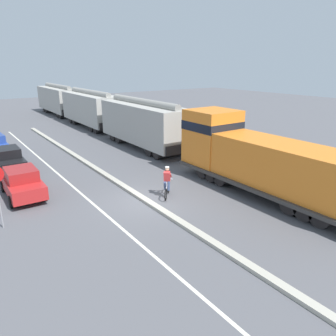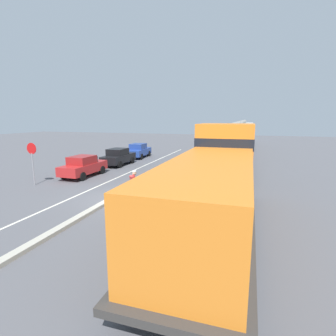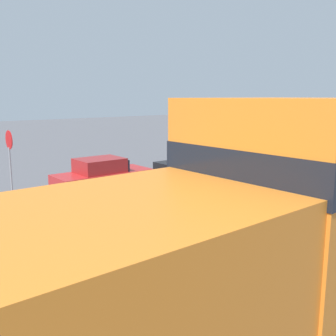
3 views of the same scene
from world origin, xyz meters
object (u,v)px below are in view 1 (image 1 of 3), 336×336
(hopper_car_middle, at_px, (91,109))
(hopper_car_lead, at_px, (143,124))
(locomotive, at_px, (254,160))
(hopper_car_trailing, at_px, (59,100))
(parked_car_black, at_px, (8,159))
(parked_car_red, at_px, (22,182))
(cyclist, at_px, (167,183))

(hopper_car_middle, bearing_deg, hopper_car_lead, -90.00)
(locomotive, distance_m, hopper_car_trailing, 35.36)
(locomotive, relative_size, hopper_car_middle, 1.10)
(hopper_car_lead, xyz_separation_m, parked_car_black, (-10.86, -0.29, -1.26))
(hopper_car_lead, distance_m, parked_car_red, 12.47)
(hopper_car_trailing, xyz_separation_m, parked_car_black, (-10.86, -23.49, -1.26))
(cyclist, bearing_deg, hopper_car_lead, 65.57)
(locomotive, xyz_separation_m, parked_car_black, (-10.86, 11.87, -0.98))
(hopper_car_middle, bearing_deg, locomotive, -90.00)
(hopper_car_middle, xyz_separation_m, cyclist, (-4.64, -21.81, -1.26))
(locomotive, bearing_deg, cyclist, 157.22)
(parked_car_black, distance_m, cyclist, 11.72)
(hopper_car_middle, distance_m, cyclist, 22.33)
(hopper_car_lead, height_order, cyclist, hopper_car_lead)
(parked_car_black, relative_size, cyclist, 2.46)
(cyclist, bearing_deg, hopper_car_trailing, 82.10)
(parked_car_red, relative_size, cyclist, 2.46)
(hopper_car_middle, relative_size, parked_car_red, 2.51)
(cyclist, bearing_deg, hopper_car_middle, 78.00)
(hopper_car_trailing, xyz_separation_m, cyclist, (-4.64, -33.41, -1.26))
(cyclist, bearing_deg, parked_car_red, 144.37)
(locomotive, distance_m, parked_car_red, 12.91)
(parked_car_black, bearing_deg, hopper_car_middle, 47.57)
(hopper_car_middle, distance_m, hopper_car_trailing, 11.60)
(locomotive, bearing_deg, hopper_car_lead, 90.00)
(hopper_car_middle, bearing_deg, cyclist, -102.00)
(hopper_car_lead, bearing_deg, cyclist, -114.43)
(locomotive, distance_m, cyclist, 5.12)
(hopper_car_trailing, xyz_separation_m, parked_car_red, (-11.07, -28.80, -1.26))
(parked_car_red, bearing_deg, locomotive, -30.64)
(hopper_car_trailing, bearing_deg, parked_car_black, -114.82)
(hopper_car_lead, height_order, hopper_car_trailing, same)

